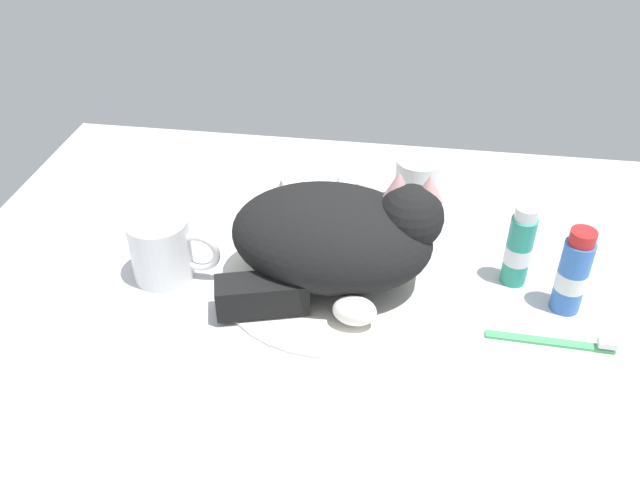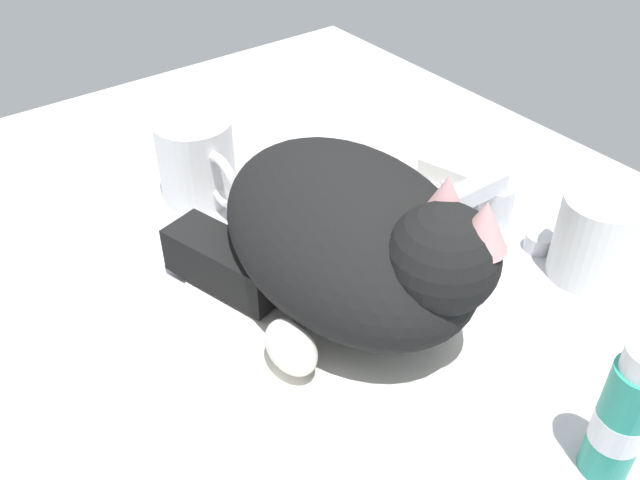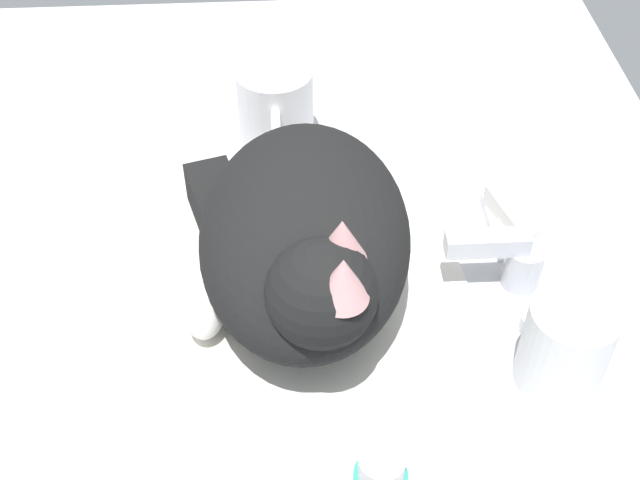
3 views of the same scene
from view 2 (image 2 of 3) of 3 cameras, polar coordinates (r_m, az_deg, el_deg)
The scene contains 9 objects.
ground_plane at distance 64.37cm, azimuth 2.04°, elevation -5.87°, with size 110.00×82.50×3.00cm, color silver.
sink_basin at distance 63.07cm, azimuth 2.08°, elevation -4.62°, with size 30.13×30.13×0.81cm, color white.
faucet at distance 72.69cm, azimuth 13.99°, elevation 2.99°, with size 14.54×9.37×6.42cm.
cat at distance 57.73cm, azimuth 2.67°, elevation 0.10°, with size 28.86×21.46×15.84cm.
coffee_mug at distance 75.32cm, azimuth -10.14°, elevation 6.54°, with size 12.50×8.26×9.07cm.
rinse_cup at distance 68.16cm, azimuth 21.84°, elevation 0.15°, with size 7.19×7.19×8.56cm.
soap_dish at distance 79.35cm, azimuth 11.25°, elevation 4.79°, with size 9.00×6.40×1.20cm, color white.
soap_bar at distance 78.46cm, azimuth 11.39°, elevation 5.81°, with size 7.55×4.84×2.15cm, color white.
toothpaste_bottle at distance 51.32cm, azimuth 23.88°, elevation -13.36°, with size 3.56×3.56×12.06cm.
Camera 2 is at (35.80, -29.73, 42.98)cm, focal length 38.44 mm.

